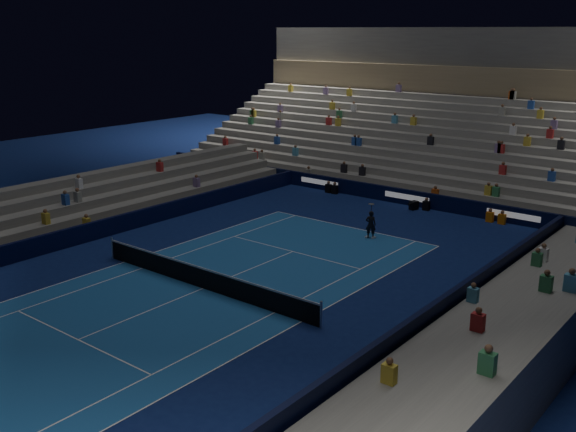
% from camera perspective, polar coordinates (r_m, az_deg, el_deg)
% --- Properties ---
extents(ground, '(90.00, 90.00, 0.00)m').
position_cam_1_polar(ground, '(29.44, -7.35, -6.24)').
color(ground, '#0D1A4F').
rests_on(ground, ground).
extents(court_surface, '(10.97, 23.77, 0.01)m').
position_cam_1_polar(court_surface, '(29.44, -7.35, -6.24)').
color(court_surface, '#1B5399').
rests_on(court_surface, ground).
extents(sponsor_barrier_far, '(44.00, 0.25, 1.00)m').
position_cam_1_polar(sponsor_barrier_far, '(43.52, 10.32, 1.61)').
color(sponsor_barrier_far, black).
rests_on(sponsor_barrier_far, ground).
extents(sponsor_barrier_east, '(0.25, 37.00, 1.00)m').
position_cam_1_polar(sponsor_barrier_east, '(23.79, 9.45, -10.58)').
color(sponsor_barrier_east, black).
rests_on(sponsor_barrier_east, ground).
extents(sponsor_barrier_west, '(0.25, 37.00, 1.00)m').
position_cam_1_polar(sponsor_barrier_west, '(36.53, -18.07, -1.68)').
color(sponsor_barrier_west, black).
rests_on(sponsor_barrier_west, ground).
extents(grandstand_main, '(44.00, 15.20, 11.20)m').
position_cam_1_polar(grandstand_main, '(51.30, 15.55, 6.70)').
color(grandstand_main, slate).
rests_on(grandstand_main, ground).
extents(grandstand_east, '(5.00, 37.00, 2.50)m').
position_cam_1_polar(grandstand_east, '(22.35, 17.42, -11.77)').
color(grandstand_east, slate).
rests_on(grandstand_east, ground).
extents(grandstand_west, '(5.00, 37.00, 2.50)m').
position_cam_1_polar(grandstand_west, '(39.27, -20.94, -0.12)').
color(grandstand_west, slate).
rests_on(grandstand_west, ground).
extents(tennis_net, '(12.90, 0.10, 1.10)m').
position_cam_1_polar(tennis_net, '(29.26, -7.38, -5.33)').
color(tennis_net, '#B2B2B7').
rests_on(tennis_net, ground).
extents(tennis_player, '(0.67, 0.57, 1.55)m').
position_cam_1_polar(tennis_player, '(36.13, 7.18, -0.74)').
color(tennis_player, black).
rests_on(tennis_player, ground).
extents(broadcast_camera, '(0.55, 0.92, 0.55)m').
position_cam_1_polar(broadcast_camera, '(42.45, 10.81, 0.92)').
color(broadcast_camera, black).
rests_on(broadcast_camera, ground).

